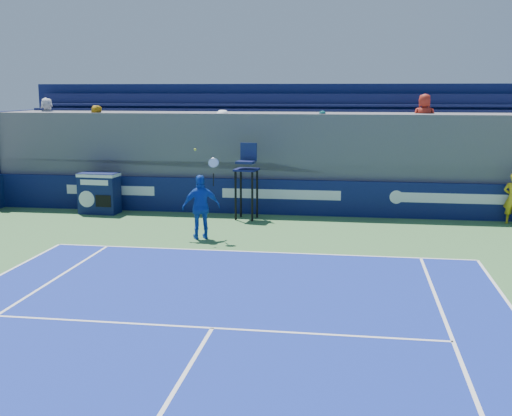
# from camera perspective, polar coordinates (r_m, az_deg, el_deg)

# --- Properties ---
(back_hoarding) EXTENTS (20.40, 0.21, 1.20)m
(back_hoarding) POSITION_cam_1_polar(r_m,az_deg,el_deg) (21.62, 2.25, 0.96)
(back_hoarding) COLOR #0D1549
(back_hoarding) RESTS_ON ground
(match_clock) EXTENTS (1.36, 0.80, 1.40)m
(match_clock) POSITION_cam_1_polar(r_m,az_deg,el_deg) (22.46, -13.76, 1.39)
(match_clock) COLOR #0D1745
(match_clock) RESTS_ON ground
(umpire_chair) EXTENTS (0.79, 0.79, 2.48)m
(umpire_chair) POSITION_cam_1_polar(r_m,az_deg,el_deg) (20.76, -0.83, 3.16)
(umpire_chair) COLOR black
(umpire_chair) RESTS_ON ground
(tennis_player) EXTENTS (1.16, 0.81, 2.57)m
(tennis_player) POSITION_cam_1_polar(r_m,az_deg,el_deg) (18.07, -4.89, 0.10)
(tennis_player) COLOR #1646B4
(tennis_player) RESTS_ON apron
(stadium_seating) EXTENTS (21.00, 4.05, 4.40)m
(stadium_seating) POSITION_cam_1_polar(r_m,az_deg,el_deg) (23.48, 2.75, 4.76)
(stadium_seating) COLOR #49494E
(stadium_seating) RESTS_ON ground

